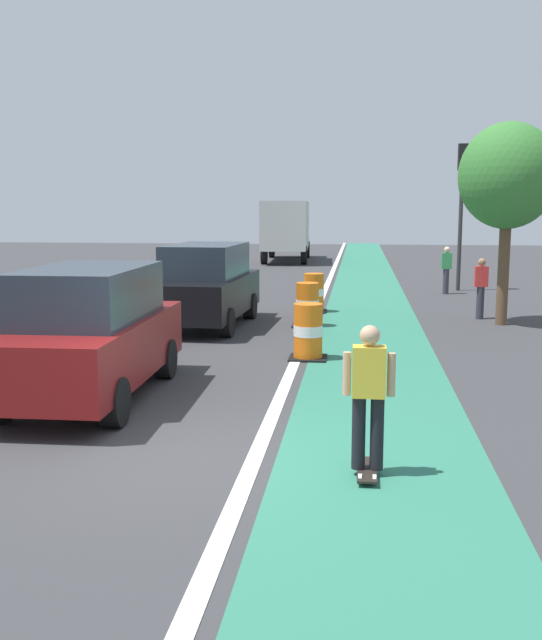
# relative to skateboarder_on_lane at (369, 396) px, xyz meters

# --- Properties ---
(ground_plane) EXTENTS (100.00, 100.00, 0.00)m
(ground_plane) POSITION_rel_skateboarder_on_lane_xyz_m (-2.21, 0.44, -0.91)
(ground_plane) COLOR #38383A
(bike_lane_strip) EXTENTS (2.50, 80.00, 0.01)m
(bike_lane_strip) POSITION_rel_skateboarder_on_lane_xyz_m (0.19, 12.44, -0.91)
(bike_lane_strip) COLOR #2D755B
(bike_lane_strip) RESTS_ON ground
(lane_divider_stripe) EXTENTS (0.20, 80.00, 0.01)m
(lane_divider_stripe) POSITION_rel_skateboarder_on_lane_xyz_m (-1.31, 12.44, -0.91)
(lane_divider_stripe) COLOR silver
(lane_divider_stripe) RESTS_ON ground
(skateboarder_on_lane) EXTENTS (0.57, 0.80, 1.69)m
(skateboarder_on_lane) POSITION_rel_skateboarder_on_lane_xyz_m (0.00, 0.00, 0.00)
(skateboarder_on_lane) COLOR black
(skateboarder_on_lane) RESTS_ON ground
(parked_suv_nearest) EXTENTS (1.99, 4.64, 2.04)m
(parked_suv_nearest) POSITION_rel_skateboarder_on_lane_xyz_m (-4.23, 2.84, 0.12)
(parked_suv_nearest) COLOR maroon
(parked_suv_nearest) RESTS_ON ground
(parked_suv_second) EXTENTS (2.07, 4.67, 2.04)m
(parked_suv_second) POSITION_rel_skateboarder_on_lane_xyz_m (-3.86, 9.83, 0.12)
(parked_suv_second) COLOR black
(parked_suv_second) RESTS_ON ground
(traffic_barrel_front) EXTENTS (0.73, 0.73, 1.09)m
(traffic_barrel_front) POSITION_rel_skateboarder_on_lane_xyz_m (-1.09, 6.19, -0.38)
(traffic_barrel_front) COLOR orange
(traffic_barrel_front) RESTS_ON ground
(traffic_barrel_mid) EXTENTS (0.73, 0.73, 1.09)m
(traffic_barrel_mid) POSITION_rel_skateboarder_on_lane_xyz_m (-1.38, 10.13, -0.38)
(traffic_barrel_mid) COLOR orange
(traffic_barrel_mid) RESTS_ON ground
(traffic_barrel_back) EXTENTS (0.73, 0.73, 1.09)m
(traffic_barrel_back) POSITION_rel_skateboarder_on_lane_xyz_m (-1.38, 12.67, -0.38)
(traffic_barrel_back) COLOR orange
(traffic_barrel_back) RESTS_ON ground
(delivery_truck_down_block) EXTENTS (2.60, 7.68, 3.23)m
(delivery_truck_down_block) POSITION_rel_skateboarder_on_lane_xyz_m (-4.07, 32.03, 0.94)
(delivery_truck_down_block) COLOR beige
(delivery_truck_down_block) RESTS_ON ground
(traffic_light_corner) EXTENTS (0.41, 0.32, 5.10)m
(traffic_light_corner) POSITION_rel_skateboarder_on_lane_xyz_m (3.39, 18.64, 2.59)
(traffic_light_corner) COLOR #2D2D2D
(traffic_light_corner) RESTS_ON ground
(pedestrian_crossing) EXTENTS (0.34, 0.20, 1.61)m
(pedestrian_crossing) POSITION_rel_skateboarder_on_lane_xyz_m (3.08, 11.88, -0.05)
(pedestrian_crossing) COLOR #33333D
(pedestrian_crossing) RESTS_ON ground
(pedestrian_waiting) EXTENTS (0.34, 0.20, 1.61)m
(pedestrian_waiting) POSITION_rel_skateboarder_on_lane_xyz_m (2.83, 17.51, -0.05)
(pedestrian_waiting) COLOR #33333D
(pedestrian_waiting) RESTS_ON ground
(street_tree_sidewalk) EXTENTS (2.40, 2.40, 5.00)m
(street_tree_sidewalk) POSITION_rel_skateboarder_on_lane_xyz_m (3.46, 10.98, 2.76)
(street_tree_sidewalk) COLOR brown
(street_tree_sidewalk) RESTS_ON ground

